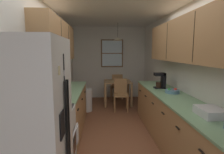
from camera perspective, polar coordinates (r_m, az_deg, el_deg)
The scene contains 24 objects.
ground_plane at distance 4.28m, azimuth 0.73°, elevation -15.06°, with size 12.00×12.00×0.00m, color brown.
wall_left at distance 4.08m, azimuth -18.49°, elevation 1.95°, with size 0.10×9.00×2.55m, color silver.
wall_right at distance 4.27m, azimuth 19.14°, elevation 2.17°, with size 0.10×9.00×2.55m, color silver.
wall_back at distance 6.59m, azimuth -0.95°, elevation 4.52°, with size 4.40×0.10×2.55m, color silver.
ceiling_slab at distance 4.04m, azimuth 0.80°, elevation 21.07°, with size 4.40×9.00×0.08m, color white.
refrigerator at distance 1.90m, azimuth -24.86°, elevation -16.86°, with size 0.71×0.74×1.80m.
stove_range at distance 2.70m, azimuth -19.24°, elevation -18.99°, with size 0.66×0.64×1.10m.
microwave_over_range at distance 2.45m, azimuth -23.07°, elevation 6.46°, with size 0.39×0.56×0.30m.
counter_left at distance 3.94m, azimuth -13.89°, elevation -10.37°, with size 0.64×2.09×0.90m.
upper_cabinets_left at distance 3.73m, azimuth -16.94°, elevation 10.80°, with size 0.33×2.17×0.75m.
counter_right at distance 3.49m, azimuth 18.99°, elevation -12.99°, with size 0.64×3.40×0.90m.
upper_cabinets_right at distance 3.29m, azimuth 22.77°, elevation 10.81°, with size 0.33×3.08×0.74m.
dining_table at distance 5.76m, azimuth 1.76°, elevation -2.59°, with size 0.85×0.75×0.75m.
dining_chair_near at distance 5.22m, azimuth 2.76°, elevation -5.02°, with size 0.42×0.42×0.90m.
dining_chair_far at distance 6.35m, azimuth 1.54°, elevation -2.67°, with size 0.42×0.42×0.90m.
pendant_light at distance 5.67m, azimuth 1.82°, elevation 11.93°, with size 0.29×0.29×0.54m.
back_window at distance 6.51m, azimuth 0.01°, elevation 7.49°, with size 0.79×0.05×0.98m.
trash_bin at distance 5.19m, azimuth -7.94°, elevation -7.26°, with size 0.29×0.29×0.63m, color silver.
storage_canister at distance 3.12m, azimuth -16.58°, elevation -4.98°, with size 0.11×0.11×0.19m.
dish_towel at distance 2.76m, azimuth -10.88°, elevation -17.40°, with size 0.02×0.16×0.24m, color white.
coffee_maker at distance 3.98m, azimuth 15.24°, elevation -1.00°, with size 0.22×0.18×0.33m.
fruit_bowl at distance 3.62m, azimuth 18.53°, elevation -4.22°, with size 0.27×0.27×0.09m.
dish_rack at distance 2.53m, azimuth 28.75°, elevation -9.69°, with size 0.28×0.34×0.10m, color silver.
table_serving_bowl at distance 5.79m, azimuth 2.24°, elevation -0.92°, with size 0.22×0.22×0.06m, color silver.
Camera 1 is at (-0.29, -2.93, 1.68)m, focal length 28.93 mm.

